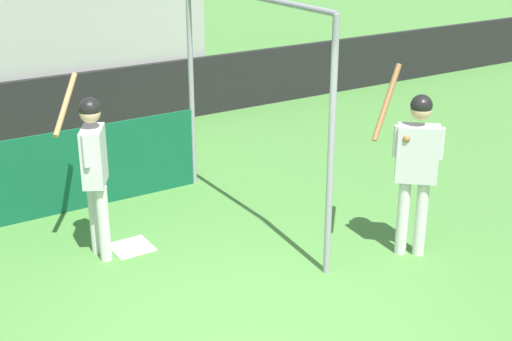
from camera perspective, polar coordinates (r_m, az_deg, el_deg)
name	(u,v)px	position (r m, az deg, el deg)	size (l,w,h in m)	color
outfield_wall	(29,112)	(11.99, -17.70, 4.45)	(24.00, 0.12, 1.07)	black
batting_cage	(72,138)	(8.51, -14.51, 2.57)	(3.78, 3.10, 2.77)	gray
home_plate	(131,247)	(8.33, -9.94, -6.06)	(0.44, 0.44, 0.02)	white
player_batter	(94,162)	(7.79, -12.87, 0.64)	(0.59, 0.92, 1.96)	silver
player_waiting	(416,160)	(7.82, 12.67, 0.85)	(0.76, 0.61, 2.12)	silver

